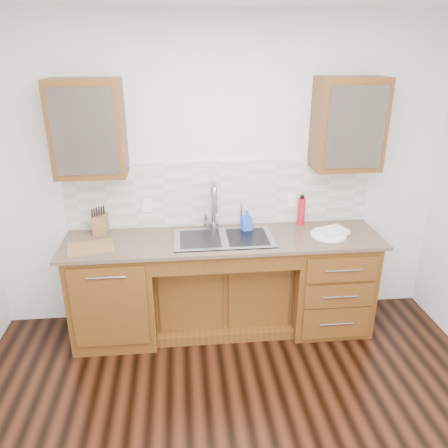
{
  "coord_description": "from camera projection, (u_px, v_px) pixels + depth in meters",
  "views": [
    {
      "loc": [
        -0.34,
        -1.95,
        2.41
      ],
      "look_at": [
        0.0,
        1.4,
        1.05
      ],
      "focal_mm": 35.0,
      "sensor_mm": 36.0,
      "label": 1
    }
  ],
  "objects": [
    {
      "name": "cup_right_a",
      "position": [
        331.0,
        131.0,
        3.61
      ],
      "size": [
        0.15,
        0.15,
        0.1
      ],
      "primitive_type": "imported",
      "rotation": [
        0.0,
        0.0,
        -0.22
      ],
      "color": "white",
      "rests_on": "upper_cabinet_right"
    },
    {
      "name": "countertop",
      "position": [
        224.0,
        240.0,
        3.71
      ],
      "size": [
        2.7,
        0.65,
        0.03
      ],
      "primitive_type": "cube",
      "color": "#84705B",
      "rests_on": "base_cabinet_left"
    },
    {
      "name": "soap_bottle",
      "position": [
        246.0,
        221.0,
        3.83
      ],
      "size": [
        0.1,
        0.11,
        0.19
      ],
      "primitive_type": "imported",
      "rotation": [
        0.0,
        0.0,
        0.26
      ],
      "color": "blue",
      "rests_on": "countertop"
    },
    {
      "name": "sink",
      "position": [
        224.0,
        248.0,
        3.72
      ],
      "size": [
        0.84,
        0.46,
        0.19
      ],
      "primitive_type": "cube",
      "color": "#9E9EA5",
      "rests_on": "countertop"
    },
    {
      "name": "dish_towel",
      "position": [
        332.0,
        231.0,
        3.75
      ],
      "size": [
        0.29,
        0.25,
        0.04
      ],
      "primitive_type": "cube",
      "rotation": [
        0.0,
        0.0,
        0.36
      ],
      "color": "silver",
      "rests_on": "plate"
    },
    {
      "name": "faucet",
      "position": [
        213.0,
        208.0,
        3.82
      ],
      "size": [
        0.04,
        0.04,
        0.4
      ],
      "primitive_type": "cylinder",
      "color": "#999993",
      "rests_on": "countertop"
    },
    {
      "name": "cup_right_b",
      "position": [
        355.0,
        130.0,
        3.63
      ],
      "size": [
        0.12,
        0.12,
        0.1
      ],
      "primitive_type": "imported",
      "rotation": [
        0.0,
        0.0,
        0.2
      ],
      "color": "white",
      "rests_on": "upper_cabinet_right"
    },
    {
      "name": "cup_left_b",
      "position": [
        104.0,
        136.0,
        3.44
      ],
      "size": [
        0.12,
        0.12,
        0.09
      ],
      "primitive_type": "imported",
      "rotation": [
        0.0,
        0.0,
        0.33
      ],
      "color": "white",
      "rests_on": "upper_cabinet_left"
    },
    {
      "name": "plate",
      "position": [
        329.0,
        235.0,
        3.75
      ],
      "size": [
        0.37,
        0.37,
        0.02
      ],
      "primitive_type": "cylinder",
      "rotation": [
        0.0,
        0.0,
        -0.24
      ],
      "color": "white",
      "rests_on": "countertop"
    },
    {
      "name": "upper_cabinet_left",
      "position": [
        88.0,
        129.0,
        3.4
      ],
      "size": [
        0.55,
        0.34,
        0.75
      ],
      "primitive_type": "cube",
      "color": "#593014",
      "rests_on": "wall_back"
    },
    {
      "name": "filter_tap",
      "position": [
        241.0,
        215.0,
        3.88
      ],
      "size": [
        0.02,
        0.02,
        0.24
      ],
      "primitive_type": "cylinder",
      "color": "#999993",
      "rests_on": "countertop"
    },
    {
      "name": "cup_left_a",
      "position": [
        81.0,
        136.0,
        3.42
      ],
      "size": [
        0.14,
        0.14,
        0.09
      ],
      "primitive_type": "imported",
      "rotation": [
        0.0,
        0.0,
        -0.21
      ],
      "color": "white",
      "rests_on": "upper_cabinet_left"
    },
    {
      "name": "wall_back",
      "position": [
        219.0,
        176.0,
        3.88
      ],
      "size": [
        4.0,
        0.1,
        2.7
      ],
      "primitive_type": "cube",
      "color": "white",
      "rests_on": "ground"
    },
    {
      "name": "water_bottle",
      "position": [
        301.0,
        211.0,
        3.96
      ],
      "size": [
        0.08,
        0.08,
        0.24
      ],
      "primitive_type": "cylinder",
      "rotation": [
        0.0,
        0.0,
        -0.21
      ],
      "color": "red",
      "rests_on": "countertop"
    },
    {
      "name": "outlet_left",
      "position": [
        147.0,
        206.0,
        3.84
      ],
      "size": [
        0.08,
        0.01,
        0.12
      ],
      "primitive_type": "cube",
      "color": "white",
      "rests_on": "backsplash"
    },
    {
      "name": "cutting_board",
      "position": [
        91.0,
        247.0,
        3.51
      ],
      "size": [
        0.41,
        0.33,
        0.02
      ],
      "primitive_type": "cube",
      "rotation": [
        0.0,
        0.0,
        0.24
      ],
      "color": "brown",
      "rests_on": "countertop"
    },
    {
      "name": "knife_block",
      "position": [
        100.0,
        224.0,
        3.77
      ],
      "size": [
        0.12,
        0.17,
        0.17
      ],
      "primitive_type": "cube",
      "rotation": [
        0.0,
        0.0,
        -0.15
      ],
      "color": "#906040",
      "rests_on": "countertop"
    },
    {
      "name": "outlet_right",
      "position": [
        291.0,
        201.0,
        3.96
      ],
      "size": [
        0.08,
        0.01,
        0.12
      ],
      "primitive_type": "cube",
      "color": "white",
      "rests_on": "backsplash"
    },
    {
      "name": "base_cabinet_left",
      "position": [
        115.0,
        291.0,
        3.8
      ],
      "size": [
        0.7,
        0.62,
        0.88
      ],
      "primitive_type": "cube",
      "color": "#593014",
      "rests_on": "ground"
    },
    {
      "name": "backsplash",
      "position": [
        220.0,
        194.0,
        3.88
      ],
      "size": [
        2.7,
        0.02,
        0.59
      ],
      "primitive_type": "cube",
      "color": "beige",
      "rests_on": "wall_back"
    },
    {
      "name": "upper_cabinet_right",
      "position": [
        348.0,
        124.0,
        3.6
      ],
      "size": [
        0.55,
        0.34,
        0.75
      ],
      "primitive_type": "cube",
      "color": "#593014",
      "rests_on": "wall_back"
    },
    {
      "name": "base_cabinet_right",
      "position": [
        327.0,
        280.0,
        3.98
      ],
      "size": [
        0.7,
        0.62,
        0.88
      ],
      "primitive_type": "cube",
      "color": "#593014",
      "rests_on": "ground"
    },
    {
      "name": "base_cabinet_center",
      "position": [
        223.0,
        289.0,
        4.01
      ],
      "size": [
        1.2,
        0.44,
        0.7
      ],
      "primitive_type": "cube",
      "color": "#593014",
      "rests_on": "ground"
    }
  ]
}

